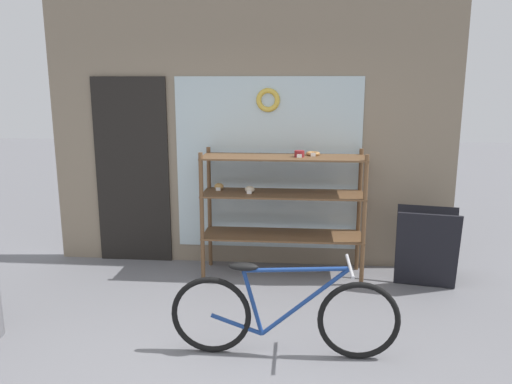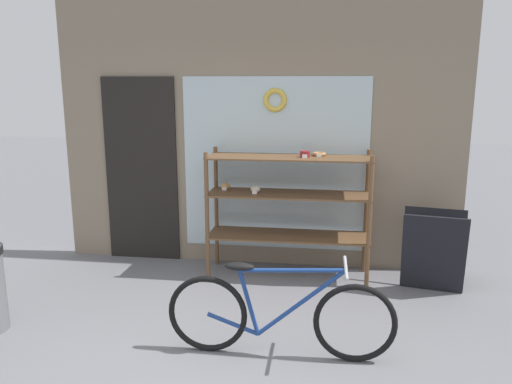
{
  "view_description": "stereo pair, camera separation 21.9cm",
  "coord_description": "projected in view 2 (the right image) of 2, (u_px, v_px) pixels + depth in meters",
  "views": [
    {
      "loc": [
        0.53,
        -3.0,
        2.02
      ],
      "look_at": [
        0.19,
        1.01,
        1.14
      ],
      "focal_mm": 35.0,
      "sensor_mm": 36.0,
      "label": 1
    },
    {
      "loc": [
        0.75,
        -2.98,
        2.02
      ],
      "look_at": [
        0.19,
        1.01,
        1.14
      ],
      "focal_mm": 35.0,
      "sensor_mm": 36.0,
      "label": 2
    }
  ],
  "objects": [
    {
      "name": "bicycle",
      "position": [
        279.0,
        315.0,
        3.72
      ],
      "size": [
        1.72,
        0.46,
        0.74
      ],
      "rotation": [
        0.0,
        0.0,
        0.0
      ],
      "color": "black",
      "rests_on": "ground_plane"
    },
    {
      "name": "display_case",
      "position": [
        288.0,
        198.0,
        5.21
      ],
      "size": [
        1.69,
        0.49,
        1.35
      ],
      "color": "brown",
      "rests_on": "ground_plane"
    },
    {
      "name": "storefront_facade",
      "position": [
        254.0,
        94.0,
        5.41
      ],
      "size": [
        4.47,
        0.13,
        3.96
      ],
      "color": "gray",
      "rests_on": "ground_plane"
    },
    {
      "name": "sandwich_board",
      "position": [
        433.0,
        251.0,
        4.92
      ],
      "size": [
        0.66,
        0.48,
        0.8
      ],
      "rotation": [
        0.0,
        0.0,
        -0.18
      ],
      "color": "black",
      "rests_on": "ground_plane"
    }
  ]
}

